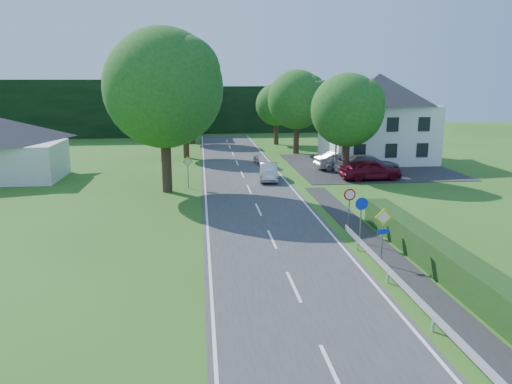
{
  "coord_description": "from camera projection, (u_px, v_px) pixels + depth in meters",
  "views": [
    {
      "loc": [
        -3.53,
        -12.11,
        8.03
      ],
      "look_at": [
        -0.28,
        16.9,
        1.42
      ],
      "focal_mm": 35.0,
      "sensor_mm": 36.0,
      "label": 1
    }
  ],
  "objects": [
    {
      "name": "sign_priority_right",
      "position": [
        383.0,
        226.0,
        21.7
      ],
      "size": [
        0.78,
        0.09,
        2.59
      ],
      "color": "slate",
      "rests_on": "ground"
    },
    {
      "name": "tree_right_far",
      "position": [
        297.0,
        112.0,
        54.36
      ],
      "size": [
        7.4,
        7.4,
        9.09
      ],
      "primitive_type": null,
      "color": "#1B5018",
      "rests_on": "ground"
    },
    {
      "name": "sign_roundabout",
      "position": [
        361.0,
        211.0,
        24.64
      ],
      "size": [
        0.64,
        0.08,
        2.37
      ],
      "color": "slate",
      "rests_on": "ground"
    },
    {
      "name": "tree_right_back",
      "position": [
        276.0,
        114.0,
        62.18
      ],
      "size": [
        6.2,
        6.2,
        7.56
      ],
      "primitive_type": null,
      "color": "#1B5018",
      "rests_on": "ground"
    },
    {
      "name": "house_white",
      "position": [
        378.0,
        117.0,
        49.34
      ],
      "size": [
        10.6,
        8.4,
        8.6
      ],
      "color": "white",
      "rests_on": "ground"
    },
    {
      "name": "parked_car_red",
      "position": [
        371.0,
        169.0,
        40.49
      ],
      "size": [
        5.05,
        2.21,
        1.69
      ],
      "primitive_type": "imported",
      "rotation": [
        0.0,
        0.0,
        1.61
      ],
      "color": "maroon",
      "rests_on": "parking_pad"
    },
    {
      "name": "parasol",
      "position": [
        340.0,
        153.0,
        48.7
      ],
      "size": [
        2.09,
        2.13,
        1.84
      ],
      "primitive_type": "imported",
      "rotation": [
        0.0,
        0.0,
        -0.04
      ],
      "color": "#AA0D24",
      "rests_on": "parking_pad"
    },
    {
      "name": "tree_right_mid",
      "position": [
        347.0,
        126.0,
        41.01
      ],
      "size": [
        7.0,
        7.0,
        8.58
      ],
      "primitive_type": null,
      "color": "#1B5018",
      "rests_on": "ground"
    },
    {
      "name": "sign_priority_left",
      "position": [
        188.0,
        166.0,
        37.24
      ],
      "size": [
        0.78,
        0.09,
        2.44
      ],
      "color": "slate",
      "rests_on": "ground"
    },
    {
      "name": "motorcycle",
      "position": [
        256.0,
        159.0,
        47.98
      ],
      "size": [
        0.94,
        1.97,
        0.99
      ],
      "primitive_type": "imported",
      "rotation": [
        0.0,
        0.0,
        0.15
      ],
      "color": "black",
      "rests_on": "road"
    },
    {
      "name": "guardrail",
      "position": [
        485.0,
        375.0,
        13.27
      ],
      "size": [
        0.12,
        26.0,
        0.69
      ],
      "primitive_type": null,
      "color": "silver",
      "rests_on": "ground"
    },
    {
      "name": "road",
      "position": [
        255.0,
        202.0,
        33.28
      ],
      "size": [
        7.0,
        80.0,
        0.04
      ],
      "primitive_type": "cube",
      "color": "#363638",
      "rests_on": "ground"
    },
    {
      "name": "line_edge_right",
      "position": [
        303.0,
        201.0,
        33.62
      ],
      "size": [
        0.12,
        80.0,
        0.01
      ],
      "primitive_type": "cube",
      "color": "white",
      "rests_on": "road"
    },
    {
      "name": "tree_main",
      "position": [
        164.0,
        111.0,
        35.22
      ],
      "size": [
        9.4,
        9.4,
        11.64
      ],
      "primitive_type": null,
      "color": "#1B5018",
      "rests_on": "ground"
    },
    {
      "name": "parked_car_grey",
      "position": [
        368.0,
        165.0,
        42.86
      ],
      "size": [
        5.81,
        2.69,
        1.65
      ],
      "primitive_type": "imported",
      "rotation": [
        0.0,
        0.0,
        1.64
      ],
      "color": "#535257",
      "rests_on": "parking_pad"
    },
    {
      "name": "line_centre",
      "position": [
        255.0,
        202.0,
        33.27
      ],
      "size": [
        0.12,
        80.0,
        0.01
      ],
      "primitive_type": null,
      "color": "white",
      "rests_on": "road"
    },
    {
      "name": "parking_pad",
      "position": [
        366.0,
        166.0,
        47.18
      ],
      "size": [
        14.0,
        16.0,
        0.04
      ],
      "primitive_type": "cube",
      "color": "black",
      "rests_on": "ground"
    },
    {
      "name": "treeline_right",
      "position": [
        274.0,
        109.0,
        77.96
      ],
      "size": [
        30.0,
        5.0,
        7.0
      ],
      "primitive_type": "cube",
      "color": "black",
      "rests_on": "ground"
    },
    {
      "name": "line_edge_left",
      "position": [
        206.0,
        203.0,
        32.92
      ],
      "size": [
        0.12,
        80.0,
        0.01
      ],
      "primitive_type": "cube",
      "color": "white",
      "rests_on": "road"
    },
    {
      "name": "treeline_left",
      "position": [
        25.0,
        109.0,
        70.06
      ],
      "size": [
        44.0,
        6.0,
        8.0
      ],
      "primitive_type": "cube",
      "color": "black",
      "rests_on": "ground"
    },
    {
      "name": "moving_car",
      "position": [
        269.0,
        172.0,
        40.34
      ],
      "size": [
        1.92,
        4.25,
        1.35
      ],
      "primitive_type": "imported",
      "rotation": [
        0.0,
        0.0,
        -0.12
      ],
      "color": "silver",
      "rests_on": "road"
    },
    {
      "name": "sign_speed_limit",
      "position": [
        349.0,
        200.0,
        26.55
      ],
      "size": [
        0.64,
        0.11,
        2.37
      ],
      "color": "slate",
      "rests_on": "ground"
    },
    {
      "name": "parked_car_silver_a",
      "position": [
        342.0,
        161.0,
        45.17
      ],
      "size": [
        4.98,
        2.19,
        1.59
      ],
      "primitive_type": "imported",
      "rotation": [
        0.0,
        0.0,
        1.68
      ],
      "color": "silver",
      "rests_on": "parking_pad"
    },
    {
      "name": "streetlight",
      "position": [
        335.0,
        122.0,
        42.86
      ],
      "size": [
        2.03,
        0.18,
        8.0
      ],
      "color": "slate",
      "rests_on": "ground"
    },
    {
      "name": "footpath",
      "position": [
        464.0,
        329.0,
        16.37
      ],
      "size": [
        1.5,
        44.0,
        0.04
      ],
      "primitive_type": "cube",
      "color": "black",
      "rests_on": "ground"
    },
    {
      "name": "ground",
      "position": [
        333.0,
        374.0,
        13.9
      ],
      "size": [
        160.0,
        160.0,
        0.0
      ],
      "primitive_type": "plane",
      "color": "#305518",
      "rests_on": "ground"
    },
    {
      "name": "tree_left_far",
      "position": [
        185.0,
        117.0,
        51.17
      ],
      "size": [
        7.0,
        7.0,
        8.58
      ],
      "primitive_type": null,
      "color": "#1B5018",
      "rests_on": "ground"
    },
    {
      "name": "tree_left_back",
      "position": [
        192.0,
        112.0,
        62.92
      ],
      "size": [
        6.6,
        6.6,
        8.07
      ],
      "primitive_type": null,
      "color": "#1B5018",
      "rests_on": "ground"
    }
  ]
}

